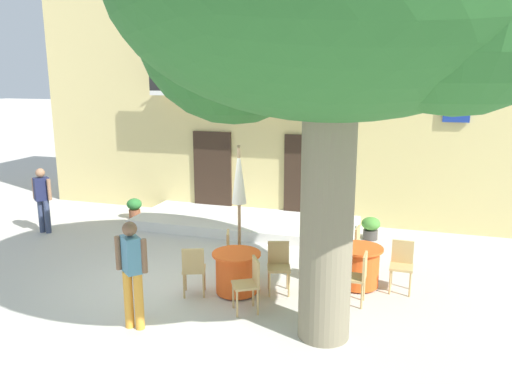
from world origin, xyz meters
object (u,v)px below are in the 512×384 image
object	(u,v)px
cafe_chair_middle_2	(234,251)
pedestrian_near_entrance	(132,269)
cafe_chair_middle_0	(250,281)
cafe_umbrella	(239,192)
ground_planter_left	(134,207)
ground_planter_right	(371,227)
cafe_table_near_tree	(359,266)
cafe_chair_near_tree_3	(402,262)
cafe_chair_near_tree_2	(358,275)
cafe_table_middle	(237,272)
cafe_chair_near_tree_0	(362,246)
cafe_chair_middle_3	(194,268)
pedestrian_mid_plaza	(42,197)
cafe_chair_middle_1	(279,263)
cafe_chair_near_tree_1	(318,255)

from	to	relation	value
cafe_chair_middle_2	pedestrian_near_entrance	world-z (taller)	pedestrian_near_entrance
cafe_chair_middle_0	cafe_umbrella	size ratio (longest dim) A/B	0.36
ground_planter_left	ground_planter_right	bearing A→B (deg)	0.93
cafe_table_near_tree	cafe_chair_near_tree_3	size ratio (longest dim) A/B	0.95
cafe_chair_middle_2	cafe_umbrella	xyz separation A→B (m)	(0.09, 0.10, 1.14)
ground_planter_right	pedestrian_near_entrance	distance (m)	6.34
pedestrian_near_entrance	cafe_chair_near_tree_2	bearing A→B (deg)	30.66
cafe_table_middle	cafe_chair_near_tree_0	bearing A→B (deg)	40.16
ground_planter_right	cafe_umbrella	bearing A→B (deg)	-126.08
cafe_chair_middle_3	pedestrian_mid_plaza	size ratio (longest dim) A/B	0.56
cafe_chair_near_tree_0	cafe_chair_middle_3	bearing A→B (deg)	-142.87
cafe_table_middle	pedestrian_near_entrance	size ratio (longest dim) A/B	0.51
pedestrian_mid_plaza	pedestrian_near_entrance	bearing A→B (deg)	-37.94
cafe_table_near_tree	pedestrian_mid_plaza	size ratio (longest dim) A/B	0.54
cafe_chair_middle_0	cafe_chair_middle_2	world-z (taller)	same
cafe_chair_middle_1	pedestrian_mid_plaza	xyz separation A→B (m)	(-6.41, 1.64, 0.38)
pedestrian_near_entrance	pedestrian_mid_plaza	distance (m)	5.91
cafe_chair_middle_2	cafe_chair_near_tree_2	bearing A→B (deg)	-11.56
pedestrian_near_entrance	cafe_chair_middle_0	bearing A→B (deg)	35.44
cafe_table_middle	ground_planter_left	bearing A→B (deg)	138.89
cafe_chair_near_tree_3	cafe_umbrella	world-z (taller)	cafe_umbrella
cafe_umbrella	ground_planter_right	xyz separation A→B (m)	(2.22, 3.04, -1.36)
ground_planter_left	cafe_chair_near_tree_0	bearing A→B (deg)	-17.90
cafe_chair_middle_3	pedestrian_near_entrance	size ratio (longest dim) A/B	0.53
cafe_chair_middle_2	ground_planter_right	world-z (taller)	cafe_chair_middle_2
cafe_table_near_tree	cafe_chair_near_tree_0	bearing A→B (deg)	91.56
cafe_table_near_tree	cafe_chair_near_tree_1	size ratio (longest dim) A/B	0.95
cafe_chair_near_tree_3	cafe_chair_middle_1	size ratio (longest dim) A/B	1.00
ground_planter_left	ground_planter_right	xyz separation A→B (m)	(6.27, 0.10, -0.01)
cafe_table_near_tree	cafe_umbrella	distance (m)	2.60
cafe_chair_near_tree_0	cafe_chair_middle_3	size ratio (longest dim) A/B	1.00
cafe_table_near_tree	ground_planter_left	distance (m)	6.90
cafe_chair_near_tree_3	ground_planter_left	bearing A→B (deg)	158.96
cafe_table_near_tree	cafe_chair_middle_1	size ratio (longest dim) A/B	0.95
cafe_umbrella	ground_planter_right	size ratio (longest dim) A/B	4.74
cafe_chair_middle_1	cafe_chair_middle_3	xyz separation A→B (m)	(-1.36, -0.64, 0.00)
cafe_table_middle	cafe_chair_middle_0	size ratio (longest dim) A/B	0.95
cafe_chair_middle_3	pedestrian_mid_plaza	bearing A→B (deg)	155.65
cafe_chair_near_tree_0	cafe_chair_middle_1	world-z (taller)	same
ground_planter_right	pedestrian_near_entrance	world-z (taller)	pedestrian_near_entrance
cafe_table_middle	pedestrian_near_entrance	distance (m)	2.07
cafe_chair_near_tree_1	cafe_chair_middle_2	size ratio (longest dim) A/B	1.00
cafe_chair_near_tree_1	ground_planter_left	size ratio (longest dim) A/B	1.65
cafe_umbrella	cafe_chair_near_tree_1	bearing A→B (deg)	6.82
cafe_chair_near_tree_2	cafe_chair_middle_0	distance (m)	1.84
cafe_chair_near_tree_1	ground_planter_left	bearing A→B (deg)	153.58
cafe_table_middle	cafe_chair_middle_3	xyz separation A→B (m)	(-0.67, -0.34, 0.14)
cafe_chair_near_tree_1	cafe_chair_near_tree_3	size ratio (longest dim) A/B	1.00
cafe_table_near_tree	ground_planter_right	size ratio (longest dim) A/B	1.61
cafe_chair_middle_3	cafe_umbrella	distance (m)	1.66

